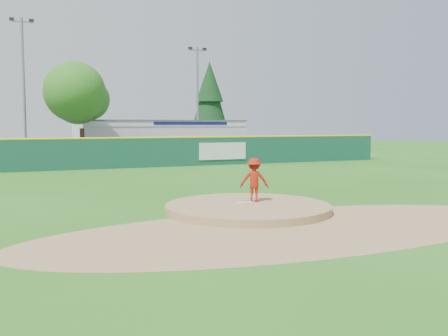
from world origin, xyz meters
name	(u,v)px	position (x,y,z in m)	size (l,w,h in m)	color
ground	(248,212)	(0.00, 0.00, 0.00)	(120.00, 120.00, 0.00)	#286B19
pitchers_mound	(248,212)	(0.00, 0.00, 0.00)	(5.50, 5.50, 0.50)	#9E774C
pitching_rubber	(244,202)	(0.00, 0.30, 0.27)	(0.60, 0.15, 0.04)	white
infield_dirt_arc	(295,229)	(0.00, -3.00, 0.01)	(15.40, 15.40, 0.01)	#9E774C
parking_lot	(104,159)	(0.00, 27.00, 0.01)	(44.00, 16.00, 0.02)	#38383A
pitcher	(254,180)	(0.45, 0.44, 1.00)	(0.97, 0.56, 1.50)	#A11E0D
van	(108,154)	(-0.34, 23.37, 0.68)	(2.18, 4.73, 1.32)	white
pool_building_grp	(158,137)	(6.00, 31.99, 1.66)	(15.20, 8.20, 3.31)	silver
fence_banners	(91,154)	(-2.42, 17.92, 1.00)	(22.02, 0.04, 1.20)	#5D100D
outfield_fence	(128,152)	(0.00, 18.00, 1.09)	(40.00, 0.14, 2.07)	#154737
deciduous_tree	(81,103)	(-2.00, 25.00, 4.55)	(5.60, 5.60, 7.36)	#382314
conifer_tree	(210,100)	(13.00, 36.00, 5.54)	(4.40, 4.40, 9.50)	#382314
light_pole_left	(24,83)	(-6.00, 27.00, 6.05)	(1.75, 0.25, 11.00)	gray
light_pole_right	(198,96)	(9.00, 29.00, 5.54)	(1.75, 0.25, 10.00)	gray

